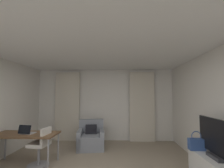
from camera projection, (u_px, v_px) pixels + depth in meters
wall_window at (105, 104)px, 5.73m from camera, size 5.12×0.06×2.60m
ceiling at (90, 41)px, 2.81m from camera, size 5.12×6.12×0.06m
curtain_left_panel at (67, 106)px, 5.66m from camera, size 0.90×0.06×2.50m
curtain_right_panel at (142, 106)px, 5.54m from camera, size 0.90×0.06×2.50m
armchair at (91, 139)px, 4.81m from camera, size 0.91×0.92×0.84m
desk at (25, 136)px, 3.67m from camera, size 1.49×0.66×0.72m
desk_chair at (40, 149)px, 3.56m from camera, size 0.48×0.48×0.88m
laptop at (27, 132)px, 3.64m from camera, size 0.35×0.29×0.22m
tv_flatscreen at (217, 140)px, 2.64m from camera, size 0.20×1.02×0.68m
handbag_primary at (197, 144)px, 3.05m from camera, size 0.30×0.14×0.37m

